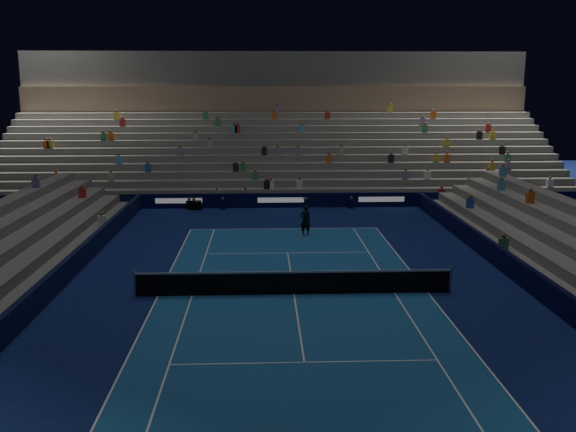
% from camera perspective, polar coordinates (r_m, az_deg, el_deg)
% --- Properties ---
extents(ground, '(90.00, 90.00, 0.00)m').
position_cam_1_polar(ground, '(25.68, 0.55, -7.12)').
color(ground, '#0C184D').
rests_on(ground, ground).
extents(court_surface, '(10.97, 23.77, 0.01)m').
position_cam_1_polar(court_surface, '(25.68, 0.55, -7.11)').
color(court_surface, '#184D86').
rests_on(court_surface, ground).
extents(sponsor_barrier_far, '(44.00, 0.25, 1.00)m').
position_cam_1_polar(sponsor_barrier_far, '(43.49, -0.67, 1.43)').
color(sponsor_barrier_far, black).
rests_on(sponsor_barrier_far, ground).
extents(sponsor_barrier_east, '(0.25, 37.00, 1.00)m').
position_cam_1_polar(sponsor_barrier_east, '(27.73, 21.09, -5.41)').
color(sponsor_barrier_east, black).
rests_on(sponsor_barrier_east, ground).
extents(sponsor_barrier_west, '(0.25, 37.00, 1.00)m').
position_cam_1_polar(sponsor_barrier_west, '(26.86, -20.71, -5.93)').
color(sponsor_barrier_west, black).
rests_on(sponsor_barrier_west, ground).
extents(grandstand_main, '(44.00, 15.20, 11.20)m').
position_cam_1_polar(grandstand_main, '(52.41, -0.97, 6.38)').
color(grandstand_main, slate).
rests_on(grandstand_main, ground).
extents(tennis_net, '(12.90, 0.10, 1.10)m').
position_cam_1_polar(tennis_net, '(25.52, 0.55, -6.05)').
color(tennis_net, '#B2B2B7').
rests_on(tennis_net, ground).
extents(tennis_player, '(0.74, 0.60, 1.78)m').
position_cam_1_polar(tennis_player, '(35.24, 1.58, -0.39)').
color(tennis_player, black).
rests_on(tennis_player, ground).
extents(broadcast_camera, '(0.55, 0.95, 0.60)m').
position_cam_1_polar(broadcast_camera, '(43.16, -8.16, 0.98)').
color(broadcast_camera, black).
rests_on(broadcast_camera, ground).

